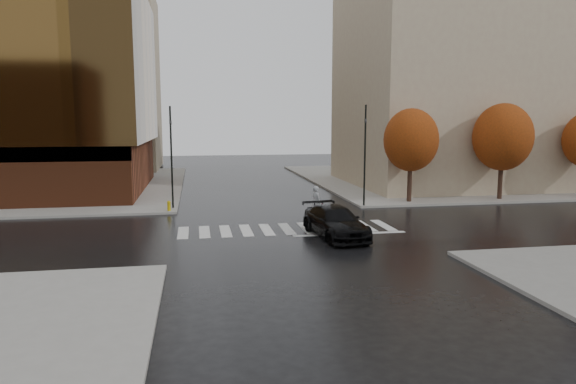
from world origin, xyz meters
name	(u,v)px	position (x,y,z in m)	size (l,w,h in m)	color
ground	(288,231)	(0.00, 0.00, 0.00)	(120.00, 120.00, 0.00)	black
sidewalk_nw	(5,188)	(-21.00, 21.00, 0.07)	(30.00, 30.00, 0.15)	gray
sidewalk_ne	(457,178)	(21.00, 21.00, 0.07)	(30.00, 30.00, 0.15)	gray
crosswalk	(287,229)	(0.00, 0.50, 0.01)	(12.00, 3.00, 0.01)	silver
building_ne_tan	(442,82)	(17.00, 17.00, 9.15)	(16.00, 16.00, 18.00)	tan
building_nw_far	(95,82)	(-16.00, 37.00, 10.15)	(14.00, 12.00, 20.00)	tan
tree_ne_a	(411,140)	(10.00, 7.40, 4.46)	(3.80, 3.80, 6.50)	black
tree_ne_b	(503,137)	(17.00, 7.40, 4.62)	(4.20, 4.20, 6.89)	black
sedan	(335,222)	(2.07, -1.80, 0.76)	(2.13, 5.24, 1.52)	black
cyclist	(317,209)	(2.17, 2.50, 0.70)	(1.90, 1.20, 2.04)	maroon
traffic_light_nw	(171,152)	(-6.30, 7.61, 3.83)	(0.17, 0.14, 6.58)	black
traffic_light_ne	(365,150)	(6.30, 6.30, 3.89)	(0.16, 0.18, 6.68)	black
fire_hydrant	(169,205)	(-6.50, 6.50, 0.51)	(0.23, 0.23, 0.65)	#BC9D0B
manhole	(336,221)	(3.18, 2.00, 0.01)	(0.62, 0.62, 0.01)	#462E19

